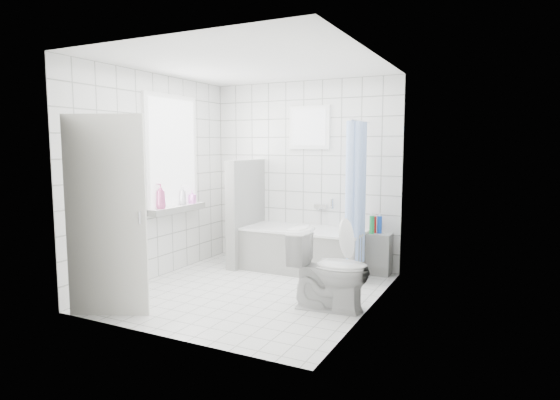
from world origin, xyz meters
The scene contains 19 objects.
ground centered at (0.00, 0.00, 0.00)m, with size 3.00×3.00×0.00m, color white.
ceiling centered at (0.00, 0.00, 2.60)m, with size 3.00×3.00×0.00m, color white.
wall_back centered at (0.00, 1.50, 1.30)m, with size 2.80×0.02×2.60m, color white.
wall_front centered at (0.00, -1.50, 1.30)m, with size 2.80×0.02×2.60m, color white.
wall_left centered at (-1.40, 0.00, 1.30)m, with size 0.02×3.00×2.60m, color white.
wall_right centered at (1.40, 0.00, 1.30)m, with size 0.02×3.00×2.60m, color white.
window_left centered at (-1.35, 0.30, 1.60)m, with size 0.01×0.90×1.40m, color white.
window_back centered at (0.10, 1.46, 1.95)m, with size 0.50×0.01×0.50m, color white.
window_sill centered at (-1.31, 0.30, 0.86)m, with size 0.18×1.02×0.08m, color white.
door centered at (-0.89, -1.31, 1.00)m, with size 0.04×0.80×2.00m, color silver.
bathtub centered at (0.19, 1.13, 0.29)m, with size 1.65×0.77×0.58m.
partition_wall centered at (-0.70, 1.07, 0.75)m, with size 0.15×0.85×1.50m, color white.
tiled_ledge centered at (1.10, 1.38, 0.28)m, with size 0.40×0.24×0.55m, color white.
toilet centered at (1.03, -0.16, 0.42)m, with size 0.47×0.83×0.84m, color white.
curtain_rod centered at (0.95, 1.10, 2.00)m, with size 0.02×0.02×0.80m, color silver.
shower_curtain centered at (0.95, 0.97, 1.10)m, with size 0.14×0.48×1.78m, color #568FFF, non-canonical shape.
tub_faucet centered at (0.29, 1.46, 0.85)m, with size 0.18×0.06×0.06m, color silver.
sill_bottles centered at (-1.30, 0.20, 1.04)m, with size 0.16×0.77×0.32m.
ledge_bottles centered at (1.09, 1.37, 0.66)m, with size 0.14×0.16×0.24m.
Camera 1 is at (2.68, -4.62, 1.69)m, focal length 30.00 mm.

